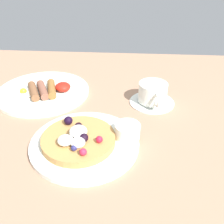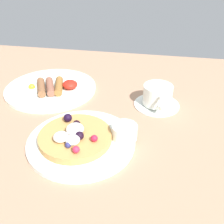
{
  "view_description": "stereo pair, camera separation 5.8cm",
  "coord_description": "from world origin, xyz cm",
  "px_view_note": "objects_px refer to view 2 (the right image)",
  "views": [
    {
      "loc": [
        3.48,
        -49.06,
        37.5
      ],
      "look_at": [
        -0.27,
        2.93,
        4.0
      ],
      "focal_mm": 41.25,
      "sensor_mm": 36.0,
      "label": 1
    },
    {
      "loc": [
        9.2,
        -48.33,
        37.5
      ],
      "look_at": [
        -0.27,
        2.93,
        4.0
      ],
      "focal_mm": 41.25,
      "sensor_mm": 36.0,
      "label": 2
    }
  ],
  "objects_px": {
    "breakfast_plate": "(51,88)",
    "coffee_cup": "(158,95)",
    "syrup_ramekin": "(125,132)",
    "pancake_plate": "(81,141)",
    "coffee_saucer": "(157,104)"
  },
  "relations": [
    {
      "from": "syrup_ramekin",
      "to": "coffee_saucer",
      "type": "distance_m",
      "value": 0.19
    },
    {
      "from": "breakfast_plate",
      "to": "coffee_cup",
      "type": "bearing_deg",
      "value": -6.01
    },
    {
      "from": "coffee_saucer",
      "to": "breakfast_plate",
      "type": "bearing_deg",
      "value": 174.25
    },
    {
      "from": "pancake_plate",
      "to": "breakfast_plate",
      "type": "distance_m",
      "value": 0.29
    },
    {
      "from": "coffee_saucer",
      "to": "coffee_cup",
      "type": "xyz_separation_m",
      "value": [
        0.0,
        -0.0,
        0.03
      ]
    },
    {
      "from": "pancake_plate",
      "to": "coffee_cup",
      "type": "xyz_separation_m",
      "value": [
        0.16,
        0.2,
        0.03
      ]
    },
    {
      "from": "pancake_plate",
      "to": "coffee_cup",
      "type": "height_order",
      "value": "coffee_cup"
    },
    {
      "from": "pancake_plate",
      "to": "coffee_cup",
      "type": "bearing_deg",
      "value": 50.91
    },
    {
      "from": "syrup_ramekin",
      "to": "coffee_cup",
      "type": "distance_m",
      "value": 0.19
    },
    {
      "from": "pancake_plate",
      "to": "syrup_ramekin",
      "type": "height_order",
      "value": "syrup_ramekin"
    },
    {
      "from": "coffee_saucer",
      "to": "syrup_ramekin",
      "type": "bearing_deg",
      "value": -110.69
    },
    {
      "from": "syrup_ramekin",
      "to": "coffee_saucer",
      "type": "bearing_deg",
      "value": 69.31
    },
    {
      "from": "breakfast_plate",
      "to": "coffee_saucer",
      "type": "height_order",
      "value": "breakfast_plate"
    },
    {
      "from": "pancake_plate",
      "to": "coffee_cup",
      "type": "relative_size",
      "value": 2.23
    },
    {
      "from": "pancake_plate",
      "to": "coffee_cup",
      "type": "distance_m",
      "value": 0.26
    }
  ]
}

